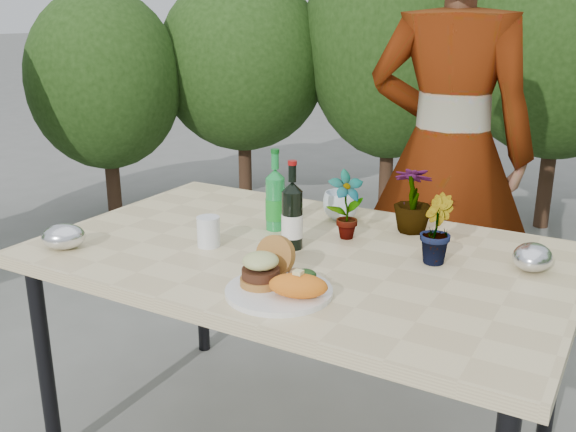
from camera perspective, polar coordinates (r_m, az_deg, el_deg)
The scene contains 17 objects.
patio_table at distance 2.00m, azimuth 1.14°, elevation -4.52°, with size 1.60×1.00×0.75m.
shrub_hedge at distance 3.28m, azimuth 20.67°, elevation 11.35°, with size 6.86×5.18×2.20m.
dinner_plate at distance 1.67m, azimuth -0.81°, elevation -6.72°, with size 0.28×0.28×0.01m, color white.
burger_stack at distance 1.69m, azimuth -2.10°, elevation -4.47°, with size 0.11×0.16×0.11m.
sweet_potato at distance 1.61m, azimuth 0.92°, elevation -6.22°, with size 0.15×0.08×0.06m, color orange.
grilled_veg at distance 1.73m, azimuth 1.25°, elevation -5.13°, with size 0.08×0.05×0.03m.
wine_bottle at distance 1.96m, azimuth 0.38°, elevation -0.05°, with size 0.07×0.07×0.28m.
sparkling_water at distance 2.13m, azimuth -1.14°, elevation 1.39°, with size 0.07×0.07×0.27m.
plastic_cup at distance 2.01m, azimuth -7.08°, elevation -1.38°, with size 0.07×0.07×0.10m, color silver.
seedling_left at distance 2.05m, azimuth 5.20°, elevation 0.95°, with size 0.12×0.08×0.22m, color #22591E.
seedling_mid at distance 1.90m, azimuth 12.94°, elevation -1.15°, with size 0.11×0.09×0.20m, color #21571E.
seedling_right at distance 2.14m, azimuth 11.06°, elevation 1.47°, with size 0.12×0.12×0.22m, color #22581E.
blue_bowl at distance 2.26m, azimuth 4.72°, elevation 0.91°, with size 0.13×0.13×0.10m, color silver.
foil_packet_left at distance 2.09m, azimuth -19.32°, elevation -1.74°, with size 0.13×0.11×0.08m, color silver.
foil_packet_right at distance 1.94m, azimuth 20.90°, elevation -3.44°, with size 0.13×0.11×0.08m, color silver.
person at distance 2.65m, azimuth 14.07°, elevation 5.47°, with size 0.67×0.44×1.82m, color #9A684D.
terracotta_pot at distance 4.53m, azimuth -5.79°, elevation -0.12°, with size 0.17×0.17×0.14m.
Camera 1 is at (0.88, -1.63, 1.45)m, focal length 40.00 mm.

